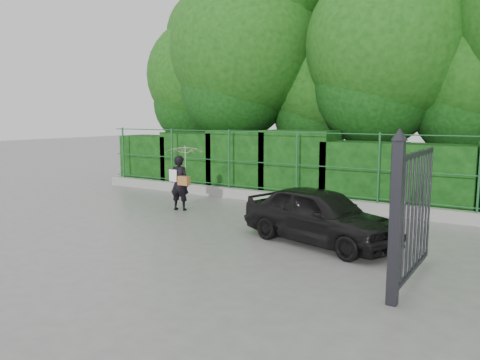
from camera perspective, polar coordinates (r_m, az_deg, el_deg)
The scene contains 8 objects.
ground at distance 9.89m, azimuth -6.89°, elevation -6.95°, with size 80.00×80.00×0.00m, color gray.
kerb at distance 13.54m, azimuth 5.34°, elevation -2.26°, with size 14.00×0.25×0.30m, color #9E9E99.
fence at distance 13.30m, azimuth 6.24°, elevation 2.11°, with size 14.13×0.06×1.80m.
hedge at distance 14.31m, azimuth 7.21°, elevation 1.54°, with size 14.20×1.20×2.08m.
trees at distance 16.02m, azimuth 14.88°, elevation 15.13°, with size 17.10×6.15×8.08m.
gate at distance 6.92m, azimuth 19.44°, elevation -3.67°, with size 0.22×2.33×2.36m.
woman at distance 12.49m, azimuth -6.91°, elevation 1.53°, with size 1.00×1.02×1.74m.
car at distance 9.40m, azimuth 9.71°, elevation -4.25°, with size 1.33×3.31×1.13m, color black.
Camera 1 is at (6.13, -7.34, 2.51)m, focal length 35.00 mm.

